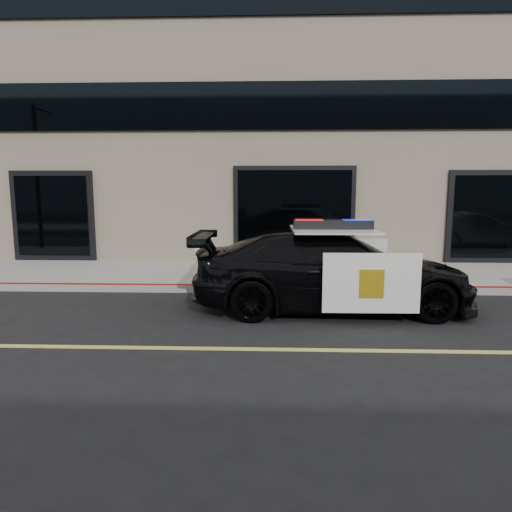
{
  "coord_description": "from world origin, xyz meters",
  "views": [
    {
      "loc": [
        -1.6,
        -6.12,
        2.23
      ],
      "look_at": [
        -1.91,
        2.2,
        1.0
      ],
      "focal_mm": 32.0,
      "sensor_mm": 36.0,
      "label": 1
    }
  ],
  "objects": [
    {
      "name": "fire_hydrant",
      "position": [
        -3.31,
        4.57,
        0.55
      ],
      "size": [
        0.39,
        0.54,
        0.86
      ],
      "color": "white",
      "rests_on": "sidewalk_n"
    },
    {
      "name": "ground",
      "position": [
        0.0,
        0.0,
        0.0
      ],
      "size": [
        120.0,
        120.0,
        0.0
      ],
      "primitive_type": "plane",
      "color": "black",
      "rests_on": "ground"
    },
    {
      "name": "police_car",
      "position": [
        -0.51,
        2.23,
        0.75
      ],
      "size": [
        2.41,
        5.16,
        1.67
      ],
      "color": "black",
      "rests_on": "ground"
    },
    {
      "name": "building_n",
      "position": [
        0.0,
        10.5,
        6.0
      ],
      "size": [
        60.0,
        7.0,
        12.0
      ],
      "primitive_type": "cube",
      "color": "#756856",
      "rests_on": "ground"
    },
    {
      "name": "sidewalk_n",
      "position": [
        0.0,
        5.25,
        0.07
      ],
      "size": [
        60.0,
        3.5,
        0.15
      ],
      "primitive_type": "cube",
      "color": "gray",
      "rests_on": "ground"
    }
  ]
}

